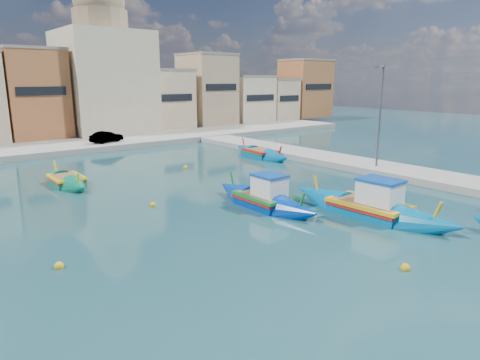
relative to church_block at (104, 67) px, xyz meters
name	(u,v)px	position (x,y,z in m)	size (l,w,h in m)	color
ground	(256,252)	(-10.00, -40.00, -8.41)	(160.00, 160.00, 0.00)	#163A42
east_quay	(458,182)	(8.00, -40.00, -8.16)	(4.00, 70.00, 0.50)	gray
north_quay	(42,149)	(-10.00, -8.00, -8.11)	(80.00, 8.00, 0.60)	gray
north_townhouses	(81,96)	(-3.32, -0.64, -3.41)	(83.20, 7.87, 10.19)	#C9AE8B
church_block	(104,67)	(0.00, 0.00, 0.00)	(10.00, 10.00, 19.10)	beige
quay_street_lamp	(379,116)	(7.44, -34.00, -4.07)	(1.18, 0.16, 8.00)	#595B60
luzzu_turquoise_cabin	(370,209)	(-2.11, -40.05, -8.02)	(2.57, 10.05, 3.20)	#00689F
luzzu_blue_cabin	(264,200)	(-5.28, -35.29, -8.05)	(2.14, 8.31, 2.93)	#0034A2
luzzu_cyan_mid	(261,154)	(5.00, -23.40, -8.15)	(3.00, 8.55, 2.47)	#0066A1
luzzu_green	(67,181)	(-12.38, -23.08, -8.17)	(1.90, 7.04, 2.22)	#0A7050
mooring_buoys	(195,208)	(-8.65, -33.29, -8.33)	(22.81, 21.58, 0.36)	gold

